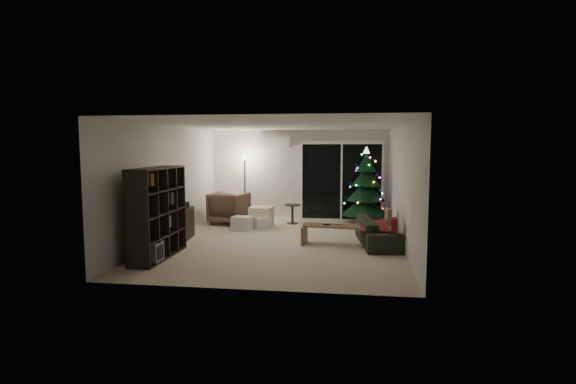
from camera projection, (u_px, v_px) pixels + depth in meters
name	position (u px, v px, depth m)	size (l,w,h in m)	color
room	(309.00, 189.00, 10.97)	(6.50, 7.51, 2.60)	beige
bookshelf	(147.00, 213.00, 8.27)	(0.42, 1.67, 1.67)	black
media_cabinet	(179.00, 225.00, 9.82)	(0.41, 1.09, 0.68)	black
stereo	(179.00, 206.00, 9.77)	(0.35, 0.41, 0.15)	black
armchair	(229.00, 208.00, 11.89)	(0.90, 0.92, 0.84)	brown
ottoman	(261.00, 216.00, 11.55)	(0.55, 0.55, 0.49)	beige
cardboard_box_a	(242.00, 223.00, 11.00)	(0.47, 0.36, 0.34)	white
cardboard_box_b	(262.00, 223.00, 11.22)	(0.40, 0.30, 0.28)	white
side_table	(292.00, 214.00, 11.87)	(0.41, 0.41, 0.52)	black
floor_lamp	(245.00, 188.00, 12.55)	(0.28, 0.28, 1.78)	black
sofa	(378.00, 232.00, 9.37)	(1.86, 0.73, 0.54)	#293224
sofa_throw	(374.00, 226.00, 9.37)	(0.58, 1.34, 0.04)	maroon
cushion_a	(388.00, 217.00, 9.95)	(0.11, 0.36, 0.36)	tan
cushion_b	(394.00, 227.00, 8.67)	(0.11, 0.36, 0.36)	maroon
coffee_table	(334.00, 235.00, 9.37)	(1.30, 0.46, 0.41)	#8A603D
remote_a	(327.00, 225.00, 9.37)	(0.16, 0.05, 0.02)	black
remote_b	(339.00, 224.00, 9.38)	(0.15, 0.04, 0.02)	slate
christmas_tree	(366.00, 185.00, 11.82)	(1.26, 1.26, 2.03)	#123F21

